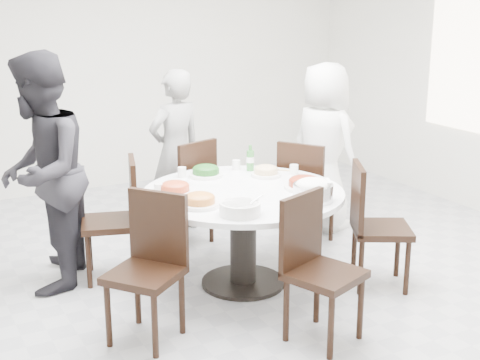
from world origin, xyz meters
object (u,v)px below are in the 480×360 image
dining_table (243,238)px  diner_left (42,173)px  chair_s (325,271)px  beverage_bottle (250,158)px  chair_n (184,191)px  diner_middle (176,152)px  chair_nw (110,220)px  chair_sw (144,271)px  rice_bowl (313,193)px  soup_bowl (240,208)px  chair_ne (308,192)px  chair_se (382,226)px  diner_right (324,147)px

dining_table → diner_left: diner_left is taller
chair_s → beverage_bottle: 1.56m
chair_n → diner_middle: bearing=-119.5°
beverage_bottle → chair_nw: bearing=174.2°
chair_sw → diner_middle: diner_middle is taller
chair_n → rice_bowl: size_ratio=3.36×
chair_n → soup_bowl: bearing=62.7°
chair_ne → chair_se: (-0.01, -1.00, 0.00)m
chair_nw → diner_middle: (0.89, 0.77, 0.28)m
chair_ne → chair_n: bearing=25.1°
chair_s → soup_bowl: bearing=101.7°
soup_bowl → diner_left: bearing=131.4°
chair_sw → rice_bowl: chair_sw is taller
chair_sw → diner_right: size_ratio=0.61×
chair_nw → chair_se: bearing=74.6°
diner_middle → soup_bowl: 1.88m
chair_nw → rice_bowl: size_ratio=3.36×
chair_nw → chair_sw: bearing=10.9°
dining_table → chair_ne: size_ratio=1.58×
chair_s → diner_right: (1.25, 1.79, 0.31)m
chair_nw → chair_se: size_ratio=1.00×
diner_right → rice_bowl: diner_right is taller
chair_n → chair_s: 2.04m
chair_sw → chair_se: (1.87, -0.05, 0.00)m
chair_nw → chair_sw: same height
dining_table → chair_se: (0.91, -0.51, 0.10)m
chair_ne → chair_s: size_ratio=1.00×
chair_s → diner_middle: diner_middle is taller
chair_n → chair_se: same height
chair_s → diner_right: diner_right is taller
dining_table → chair_n: bearing=91.5°
chair_nw → diner_middle: size_ratio=0.63×
diner_right → beverage_bottle: diner_right is taller
chair_ne → chair_sw: bearing=82.3°
chair_ne → chair_n: same height
chair_s → chair_se: bearing=9.0°
diner_left → chair_ne: bearing=110.3°
diner_middle → soup_bowl: bearing=67.3°
diner_right → diner_middle: bearing=52.9°
chair_n → diner_right: diner_right is taller
chair_n → soup_bowl: chair_n is taller
diner_left → chair_s: bearing=64.1°
chair_n → chair_s: bearing=74.3°
chair_s → beverage_bottle: beverage_bottle is taller
chair_n → dining_table: bearing=73.8°
chair_se → chair_nw: bearing=87.0°
chair_nw → soup_bowl: size_ratio=3.45×
diner_right → chair_nw: bearing=82.8°
chair_nw → soup_bowl: chair_nw is taller
diner_left → soup_bowl: size_ratio=6.45×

